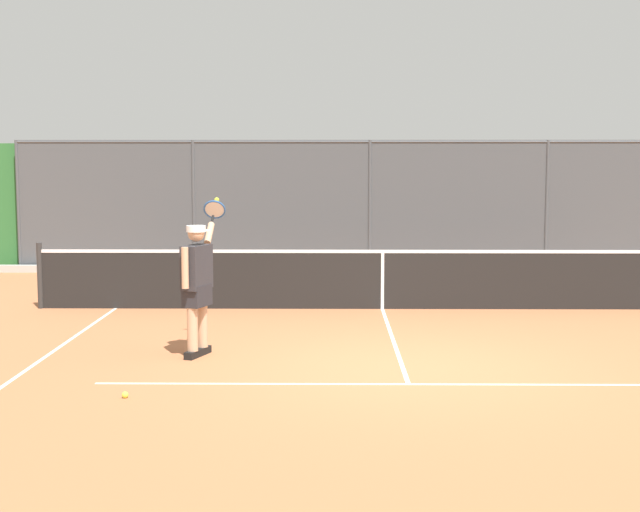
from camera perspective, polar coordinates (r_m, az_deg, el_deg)
The scene contains 6 objects.
ground_plane at distance 10.54m, azimuth 5.26°, elevation -7.08°, with size 60.00×60.00×0.00m, color #B76B42.
court_line_markings at distance 9.44m, azimuth 5.82°, elevation -8.64°, with size 8.71×9.00×0.01m.
fence_backdrop at distance 20.00m, azimuth 3.08°, elevation 3.13°, with size 18.15×1.37×2.83m.
tennis_net at distance 14.56m, azimuth 3.97°, elevation -1.44°, with size 11.19×0.09×1.07m.
tennis_player at distance 11.09m, azimuth -7.77°, elevation -1.52°, with size 0.45×1.37×1.91m.
tennis_ball_mid_court at distance 9.42m, azimuth -12.23°, elevation -8.58°, with size 0.07×0.07×0.07m, color #D6E042.
Camera 1 is at (0.84, 10.23, 2.40)m, focal length 50.58 mm.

